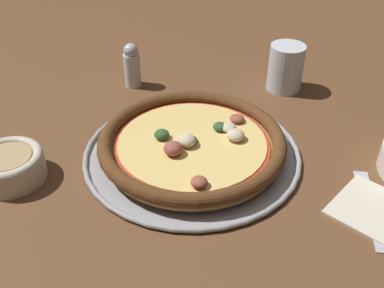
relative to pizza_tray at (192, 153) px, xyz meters
The scene contains 7 objects.
ground_plane 0.00m from the pizza_tray, ahead, with size 3.00×3.00×0.00m, color brown.
pizza_tray is the anchor object (origin of this frame).
pizza 0.02m from the pizza_tray, 159.96° to the right, with size 0.31×0.31×0.04m.
bowl_near 0.29m from the pizza_tray, 54.31° to the left, with size 0.11×0.11×0.05m.
drinking_cup 0.31m from the pizza_tray, 87.00° to the right, with size 0.07×0.07×0.10m.
fork 0.29m from the pizza_tray, 161.93° to the right, with size 0.11×0.15×0.00m.
pepper_shaker 0.28m from the pizza_tray, 20.82° to the right, with size 0.03×0.03×0.09m.
Camera 1 is at (-0.41, 0.45, 0.46)m, focal length 42.00 mm.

